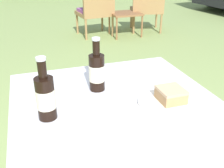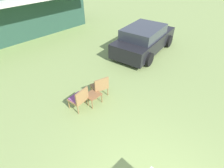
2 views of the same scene
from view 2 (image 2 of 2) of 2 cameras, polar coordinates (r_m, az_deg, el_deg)
name	(u,v)px [view 2 (image 2 of 2)]	position (r m, az deg, el deg)	size (l,w,h in m)	color
parked_car	(144,39)	(9.52, 10.47, 14.14)	(4.31, 2.47, 1.36)	black
wicker_chair_cushioned	(79,98)	(5.87, -10.71, -4.48)	(0.60, 0.56, 0.83)	#9E7547
wicker_chair_plain	(100,86)	(6.29, -3.89, -0.52)	(0.65, 0.62, 0.83)	#9E7547
garden_side_table	(93,95)	(6.06, -6.21, -3.69)	(0.50, 0.44, 0.39)	brown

